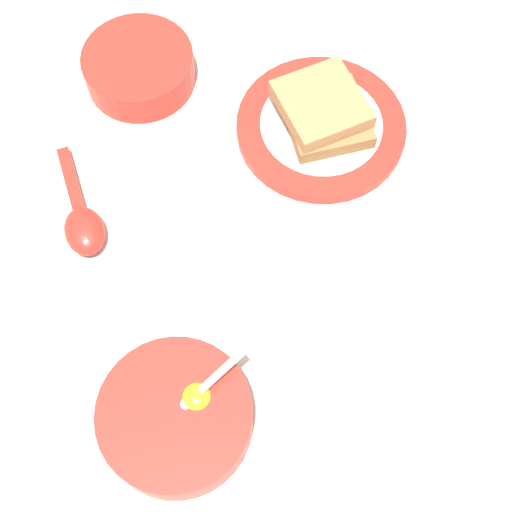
% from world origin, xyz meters
% --- Properties ---
extents(ground_plane, '(3.00, 3.00, 0.00)m').
position_xyz_m(ground_plane, '(0.00, 0.00, 0.00)').
color(ground_plane, silver).
extents(egg_bowl, '(0.15, 0.15, 0.07)m').
position_xyz_m(egg_bowl, '(0.17, 0.14, 0.02)').
color(egg_bowl, red).
rests_on(egg_bowl, ground_plane).
extents(toast_plate, '(0.20, 0.20, 0.02)m').
position_xyz_m(toast_plate, '(-0.19, 0.03, 0.01)').
color(toast_plate, red).
rests_on(toast_plate, ground_plane).
extents(toast_sandwich, '(0.13, 0.14, 0.04)m').
position_xyz_m(toast_sandwich, '(-0.20, 0.03, 0.03)').
color(toast_sandwich, '#9E7042').
rests_on(toast_sandwich, toast_plate).
extents(soup_spoon, '(0.10, 0.14, 0.03)m').
position_xyz_m(soup_spoon, '(0.08, -0.09, 0.01)').
color(soup_spoon, red).
rests_on(soup_spoon, ground_plane).
extents(congee_bowl, '(0.13, 0.13, 0.04)m').
position_xyz_m(congee_bowl, '(-0.11, -0.18, 0.02)').
color(congee_bowl, red).
rests_on(congee_bowl, ground_plane).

